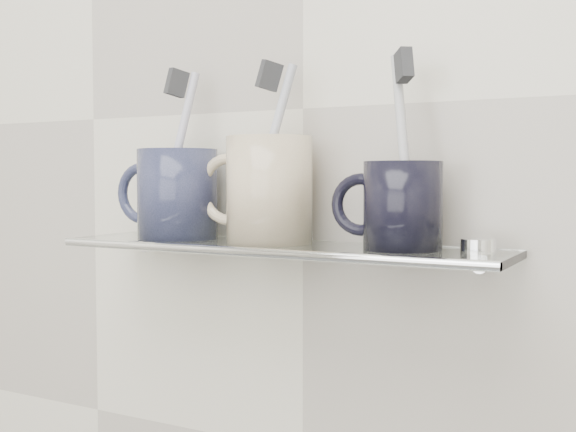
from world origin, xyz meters
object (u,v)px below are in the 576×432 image
Objects in this scene: shelf_glass at (276,247)px; mug_left at (178,194)px; mug_right at (403,206)px; mug_center at (269,190)px.

shelf_glass is 0.15m from mug_left.
mug_left is 0.28m from mug_right.
mug_left is (-0.14, 0.00, 0.06)m from shelf_glass.
mug_center is at bearing 167.38° from mug_right.
mug_right reaches higher than shelf_glass.
shelf_glass is 4.79× the size of mug_left.
shelf_glass is at bearing -12.95° from mug_center.
mug_left is at bearing 177.89° from shelf_glass.
shelf_glass is 5.72× the size of mug_right.
mug_center is (0.12, 0.00, 0.01)m from mug_left.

